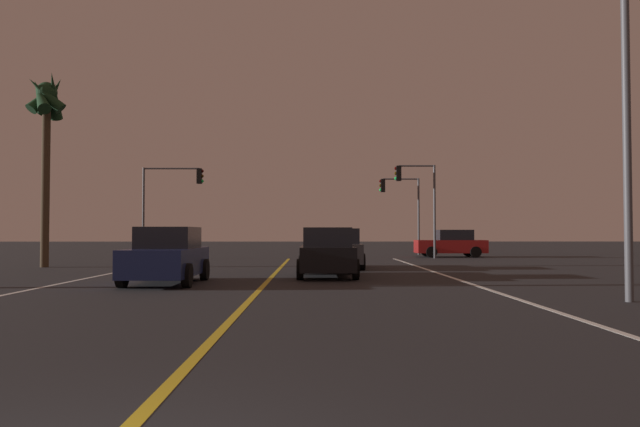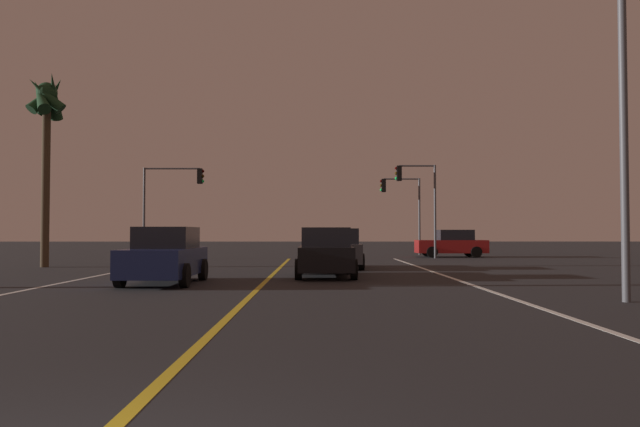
{
  "view_description": "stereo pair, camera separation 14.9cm",
  "coord_description": "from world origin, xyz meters",
  "px_view_note": "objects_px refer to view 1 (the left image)",
  "views": [
    {
      "loc": [
        1.45,
        -3.33,
        1.53
      ],
      "look_at": [
        1.77,
        27.87,
        2.51
      ],
      "focal_mm": 34.19,
      "sensor_mm": 36.0,
      "label": 1
    },
    {
      "loc": [
        1.6,
        -3.33,
        1.53
      ],
      "look_at": [
        1.77,
        27.87,
        2.51
      ],
      "focal_mm": 34.19,
      "sensor_mm": 36.0,
      "label": 2
    }
  ],
  "objects_px": {
    "car_lead_same_lane": "(327,253)",
    "traffic_light_near_right": "(416,190)",
    "car_crossing_side": "(451,244)",
    "car_ahead_far": "(339,249)",
    "traffic_light_far_right": "(400,198)",
    "traffic_light_near_left": "(173,190)",
    "car_oncoming": "(167,256)",
    "palm_tree_left_mid": "(47,112)",
    "street_lamp_right_near": "(602,66)"
  },
  "relations": [
    {
      "from": "car_crossing_side",
      "to": "palm_tree_left_mid",
      "type": "height_order",
      "value": "palm_tree_left_mid"
    },
    {
      "from": "traffic_light_near_right",
      "to": "traffic_light_near_left",
      "type": "distance_m",
      "value": 14.45
    },
    {
      "from": "car_crossing_side",
      "to": "traffic_light_far_right",
      "type": "relative_size",
      "value": 0.82
    },
    {
      "from": "traffic_light_near_right",
      "to": "traffic_light_far_right",
      "type": "distance_m",
      "value": 5.51
    },
    {
      "from": "palm_tree_left_mid",
      "to": "traffic_light_far_right",
      "type": "bearing_deg",
      "value": 39.32
    },
    {
      "from": "car_ahead_far",
      "to": "traffic_light_far_right",
      "type": "distance_m",
      "value": 16.57
    },
    {
      "from": "car_oncoming",
      "to": "traffic_light_near_left",
      "type": "distance_m",
      "value": 18.46
    },
    {
      "from": "car_crossing_side",
      "to": "car_ahead_far",
      "type": "relative_size",
      "value": 1.0
    },
    {
      "from": "car_lead_same_lane",
      "to": "palm_tree_left_mid",
      "type": "height_order",
      "value": "palm_tree_left_mid"
    },
    {
      "from": "car_ahead_far",
      "to": "traffic_light_near_right",
      "type": "height_order",
      "value": "traffic_light_near_right"
    },
    {
      "from": "car_ahead_far",
      "to": "car_lead_same_lane",
      "type": "relative_size",
      "value": 1.0
    },
    {
      "from": "car_crossing_side",
      "to": "palm_tree_left_mid",
      "type": "distance_m",
      "value": 24.01
    },
    {
      "from": "traffic_light_near_right",
      "to": "street_lamp_right_near",
      "type": "xyz_separation_m",
      "value": [
        0.36,
        -22.68,
        1.16
      ]
    },
    {
      "from": "car_crossing_side",
      "to": "traffic_light_near_right",
      "type": "distance_m",
      "value": 4.53
    },
    {
      "from": "traffic_light_near_right",
      "to": "traffic_light_far_right",
      "type": "relative_size",
      "value": 1.06
    },
    {
      "from": "traffic_light_near_right",
      "to": "palm_tree_left_mid",
      "type": "height_order",
      "value": "palm_tree_left_mid"
    },
    {
      "from": "car_crossing_side",
      "to": "traffic_light_near_right",
      "type": "xyz_separation_m",
      "value": [
        -2.52,
        -1.88,
        3.26
      ]
    },
    {
      "from": "traffic_light_far_right",
      "to": "palm_tree_left_mid",
      "type": "relative_size",
      "value": 0.61
    },
    {
      "from": "car_ahead_far",
      "to": "traffic_light_near_left",
      "type": "relative_size",
      "value": 0.8
    },
    {
      "from": "car_lead_same_lane",
      "to": "traffic_light_far_right",
      "type": "height_order",
      "value": "traffic_light_far_right"
    },
    {
      "from": "traffic_light_near_right",
      "to": "palm_tree_left_mid",
      "type": "distance_m",
      "value": 20.33
    },
    {
      "from": "car_oncoming",
      "to": "street_lamp_right_near",
      "type": "xyz_separation_m",
      "value": [
        10.85,
        -4.94,
        4.42
      ]
    },
    {
      "from": "car_oncoming",
      "to": "traffic_light_near_right",
      "type": "height_order",
      "value": "traffic_light_near_right"
    },
    {
      "from": "car_crossing_side",
      "to": "car_lead_same_lane",
      "type": "height_order",
      "value": "same"
    },
    {
      "from": "car_crossing_side",
      "to": "car_oncoming",
      "type": "bearing_deg",
      "value": 56.45
    },
    {
      "from": "car_lead_same_lane",
      "to": "traffic_light_near_right",
      "type": "relative_size",
      "value": 0.77
    },
    {
      "from": "car_oncoming",
      "to": "traffic_light_far_right",
      "type": "bearing_deg",
      "value": 156.09
    },
    {
      "from": "palm_tree_left_mid",
      "to": "car_crossing_side",
      "type": "bearing_deg",
      "value": 28.11
    },
    {
      "from": "car_crossing_side",
      "to": "traffic_light_near_left",
      "type": "relative_size",
      "value": 0.8
    },
    {
      "from": "traffic_light_near_left",
      "to": "car_crossing_side",
      "type": "bearing_deg",
      "value": 6.32
    },
    {
      "from": "car_crossing_side",
      "to": "street_lamp_right_near",
      "type": "bearing_deg",
      "value": 84.97
    },
    {
      "from": "traffic_light_near_right",
      "to": "traffic_light_near_left",
      "type": "bearing_deg",
      "value": 0.0
    },
    {
      "from": "car_crossing_side",
      "to": "car_oncoming",
      "type": "height_order",
      "value": "same"
    },
    {
      "from": "car_crossing_side",
      "to": "traffic_light_near_right",
      "type": "bearing_deg",
      "value": 36.74
    },
    {
      "from": "car_oncoming",
      "to": "traffic_light_far_right",
      "type": "distance_m",
      "value": 25.61
    },
    {
      "from": "traffic_light_near_right",
      "to": "palm_tree_left_mid",
      "type": "bearing_deg",
      "value": 26.77
    },
    {
      "from": "street_lamp_right_near",
      "to": "car_ahead_far",
      "type": "bearing_deg",
      "value": -66.98
    },
    {
      "from": "car_ahead_far",
      "to": "palm_tree_left_mid",
      "type": "relative_size",
      "value": 0.5
    },
    {
      "from": "traffic_light_far_right",
      "to": "palm_tree_left_mid",
      "type": "bearing_deg",
      "value": 39.32
    },
    {
      "from": "traffic_light_far_right",
      "to": "traffic_light_near_right",
      "type": "bearing_deg",
      "value": 92.0
    },
    {
      "from": "traffic_light_near_left",
      "to": "palm_tree_left_mid",
      "type": "relative_size",
      "value": 0.62
    },
    {
      "from": "car_crossing_side",
      "to": "car_ahead_far",
      "type": "bearing_deg",
      "value": 57.74
    },
    {
      "from": "traffic_light_near_right",
      "to": "car_ahead_far",
      "type": "bearing_deg",
      "value": 63.49
    },
    {
      "from": "traffic_light_near_right",
      "to": "traffic_light_near_left",
      "type": "height_order",
      "value": "traffic_light_near_right"
    },
    {
      "from": "car_ahead_far",
      "to": "traffic_light_near_left",
      "type": "bearing_deg",
      "value": 43.2
    },
    {
      "from": "street_lamp_right_near",
      "to": "car_lead_same_lane",
      "type": "bearing_deg",
      "value": -51.82
    },
    {
      "from": "car_ahead_far",
      "to": "traffic_light_near_right",
      "type": "xyz_separation_m",
      "value": [
        5.01,
        10.05,
        3.26
      ]
    },
    {
      "from": "car_lead_same_lane",
      "to": "traffic_light_near_right",
      "type": "distance_m",
      "value": 16.42
    },
    {
      "from": "traffic_light_near_right",
      "to": "street_lamp_right_near",
      "type": "height_order",
      "value": "street_lamp_right_near"
    },
    {
      "from": "car_oncoming",
      "to": "traffic_light_near_left",
      "type": "relative_size",
      "value": 0.8
    }
  ]
}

